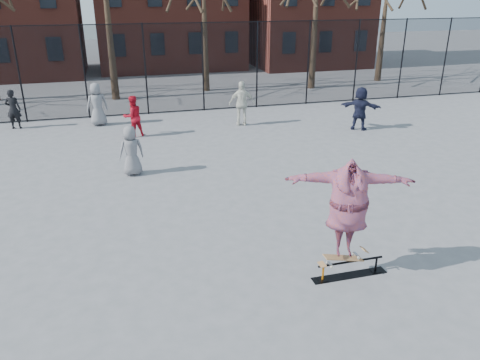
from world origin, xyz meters
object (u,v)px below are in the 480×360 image
object	(u,v)px
skate_rail	(350,270)
bystander_extra	(131,151)
bystander_red	(133,116)
bystander_navy	(360,108)
skater	(348,212)
bystander_grey	(97,104)
skateboard	(343,260)
bystander_white	(242,104)
bystander_black	(13,109)

from	to	relation	value
skate_rail	bystander_extra	xyz separation A→B (m)	(-3.84, 6.81, 0.64)
bystander_red	bystander_navy	size ratio (longest dim) A/B	0.91
skater	bystander_grey	xyz separation A→B (m)	(-4.70, 12.99, -0.54)
skateboard	bystander_extra	size ratio (longest dim) A/B	0.58
skateboard	bystander_white	world-z (taller)	bystander_white
skate_rail	skater	xyz separation A→B (m)	(-0.17, 0.00, 1.30)
skateboard	bystander_grey	xyz separation A→B (m)	(-4.70, 12.99, 0.49)
bystander_red	bystander_extra	world-z (taller)	bystander_red
bystander_red	bystander_white	world-z (taller)	bystander_white
bystander_navy	bystander_white	bearing A→B (deg)	12.96
skateboard	skater	distance (m)	1.03
bystander_grey	bystander_black	xyz separation A→B (m)	(-3.29, 0.38, -0.08)
skateboard	bystander_black	bearing A→B (deg)	120.88
skate_rail	bystander_grey	distance (m)	13.89
bystander_extra	skater	bearing A→B (deg)	108.87
bystander_navy	bystander_black	bearing A→B (deg)	19.98
skateboard	bystander_extra	world-z (taller)	bystander_extra
bystander_black	bystander_extra	distance (m)	7.86
bystander_black	bystander_extra	world-z (taller)	bystander_black
bystander_black	bystander_navy	distance (m)	14.07
bystander_navy	bystander_grey	bearing A→B (deg)	17.09
bystander_red	bystander_extra	bearing A→B (deg)	63.12
bystander_grey	bystander_white	size ratio (longest dim) A/B	0.96
skater	bystander_navy	size ratio (longest dim) A/B	1.38
skateboard	bystander_grey	bearing A→B (deg)	109.90
bystander_black	bystander_navy	world-z (taller)	bystander_navy
skateboard	bystander_navy	distance (m)	11.00
skater	bystander_extra	bearing A→B (deg)	135.46
skate_rail	bystander_red	size ratio (longest dim) A/B	0.99
skateboard	bystander_black	world-z (taller)	bystander_black
bystander_navy	bystander_extra	world-z (taller)	bystander_navy
skate_rail	bystander_red	bearing A→B (deg)	107.94
skater	bystander_extra	xyz separation A→B (m)	(-3.66, 6.81, -0.66)
skate_rail	bystander_extra	bearing A→B (deg)	119.41
skateboard	bystander_red	xyz separation A→B (m)	(-3.37, 10.94, 0.40)
bystander_grey	bystander_red	world-z (taller)	bystander_grey
bystander_red	bystander_white	distance (m)	4.51
skater	bystander_extra	size ratio (longest dim) A/B	1.56
skate_rail	bystander_red	distance (m)	11.52
bystander_red	skater	bearing A→B (deg)	84.31
bystander_grey	bystander_black	distance (m)	3.31
skate_rail	skater	size ratio (longest dim) A/B	0.65
skater	bystander_white	world-z (taller)	skater
bystander_white	skater	bearing A→B (deg)	96.73
bystander_grey	bystander_extra	xyz separation A→B (m)	(1.04, -6.18, -0.12)
bystander_grey	bystander_navy	bearing A→B (deg)	150.54
skateboard	bystander_red	world-z (taller)	bystander_red
skate_rail	bystander_navy	size ratio (longest dim) A/B	0.90
bystander_extra	bystander_red	bearing A→B (deg)	-103.50
skate_rail	bystander_red	world-z (taller)	bystander_red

